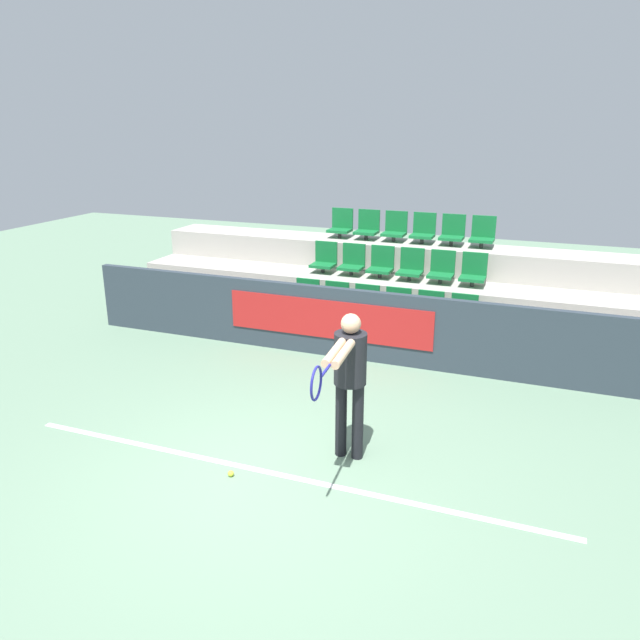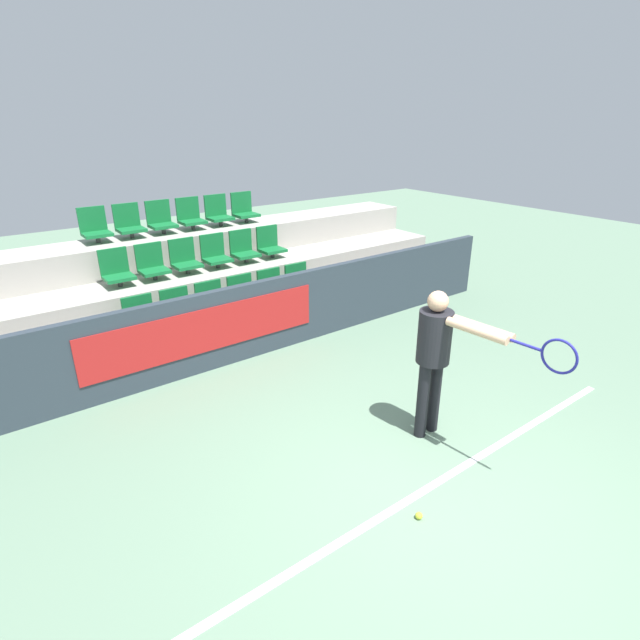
# 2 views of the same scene
# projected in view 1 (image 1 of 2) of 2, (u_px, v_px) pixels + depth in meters

# --- Properties ---
(ground_plane) EXTENTS (30.00, 30.00, 0.00)m
(ground_plane) POSITION_uv_depth(u_px,v_px,m) (269.00, 480.00, 6.67)
(ground_plane) COLOR slate
(court_baseline) EXTENTS (6.32, 0.08, 0.01)m
(court_baseline) POSITION_uv_depth(u_px,v_px,m) (274.00, 473.00, 6.78)
(court_baseline) COLOR white
(court_baseline) RESTS_ON ground
(barrier_wall) EXTENTS (10.07, 0.14, 1.14)m
(barrier_wall) POSITION_uv_depth(u_px,v_px,m) (368.00, 326.00, 9.76)
(barrier_wall) COLOR #2D3842
(barrier_wall) RESTS_ON ground
(bleacher_tier_front) EXTENTS (9.67, 0.90, 0.49)m
(bleacher_tier_front) POSITION_uv_depth(u_px,v_px,m) (378.00, 335.00, 10.33)
(bleacher_tier_front) COLOR #ADA89E
(bleacher_tier_front) RESTS_ON ground
(bleacher_tier_middle) EXTENTS (9.67, 0.90, 0.98)m
(bleacher_tier_middle) POSITION_uv_depth(u_px,v_px,m) (393.00, 307.00, 11.04)
(bleacher_tier_middle) COLOR #ADA89E
(bleacher_tier_middle) RESTS_ON ground
(bleacher_tier_back) EXTENTS (9.67, 0.90, 1.47)m
(bleacher_tier_back) POSITION_uv_depth(u_px,v_px,m) (405.00, 281.00, 11.76)
(bleacher_tier_back) COLOR #ADA89E
(bleacher_tier_back) RESTS_ON ground
(stadium_chair_0) EXTENTS (0.42, 0.38, 0.55)m
(stadium_chair_0) POSITION_uv_depth(u_px,v_px,m) (306.00, 298.00, 10.74)
(stadium_chair_0) COLOR #333333
(stadium_chair_0) RESTS_ON bleacher_tier_front
(stadium_chair_1) EXTENTS (0.42, 0.38, 0.55)m
(stadium_chair_1) POSITION_uv_depth(u_px,v_px,m) (335.00, 301.00, 10.56)
(stadium_chair_1) COLOR #333333
(stadium_chair_1) RESTS_ON bleacher_tier_front
(stadium_chair_2) EXTENTS (0.42, 0.38, 0.55)m
(stadium_chair_2) POSITION_uv_depth(u_px,v_px,m) (365.00, 304.00, 10.37)
(stadium_chair_2) COLOR #333333
(stadium_chair_2) RESTS_ON bleacher_tier_front
(stadium_chair_3) EXTENTS (0.42, 0.38, 0.55)m
(stadium_chair_3) POSITION_uv_depth(u_px,v_px,m) (397.00, 308.00, 10.19)
(stadium_chair_3) COLOR #333333
(stadium_chair_3) RESTS_ON bleacher_tier_front
(stadium_chair_4) EXTENTS (0.42, 0.38, 0.55)m
(stadium_chair_4) POSITION_uv_depth(u_px,v_px,m) (429.00, 311.00, 10.01)
(stadium_chair_4) COLOR #333333
(stadium_chair_4) RESTS_ON bleacher_tier_front
(stadium_chair_5) EXTENTS (0.42, 0.38, 0.55)m
(stadium_chair_5) POSITION_uv_depth(u_px,v_px,m) (463.00, 315.00, 9.82)
(stadium_chair_5) COLOR #333333
(stadium_chair_5) RESTS_ON bleacher_tier_front
(stadium_chair_6) EXTENTS (0.42, 0.38, 0.55)m
(stadium_chair_6) POSITION_uv_depth(u_px,v_px,m) (324.00, 260.00, 11.38)
(stadium_chair_6) COLOR #333333
(stadium_chair_6) RESTS_ON bleacher_tier_middle
(stadium_chair_7) EXTENTS (0.42, 0.38, 0.55)m
(stadium_chair_7) POSITION_uv_depth(u_px,v_px,m) (352.00, 262.00, 11.20)
(stadium_chair_7) COLOR #333333
(stadium_chair_7) RESTS_ON bleacher_tier_middle
(stadium_chair_8) EXTENTS (0.42, 0.38, 0.55)m
(stadium_chair_8) POSITION_uv_depth(u_px,v_px,m) (381.00, 264.00, 11.02)
(stadium_chair_8) COLOR #333333
(stadium_chair_8) RESTS_ON bleacher_tier_middle
(stadium_chair_9) EXTENTS (0.42, 0.38, 0.55)m
(stadium_chair_9) POSITION_uv_depth(u_px,v_px,m) (411.00, 267.00, 10.83)
(stadium_chair_9) COLOR #333333
(stadium_chair_9) RESTS_ON bleacher_tier_middle
(stadium_chair_10) EXTENTS (0.42, 0.38, 0.55)m
(stadium_chair_10) POSITION_uv_depth(u_px,v_px,m) (442.00, 269.00, 10.65)
(stadium_chair_10) COLOR #333333
(stadium_chair_10) RESTS_ON bleacher_tier_middle
(stadium_chair_11) EXTENTS (0.42, 0.38, 0.55)m
(stadium_chair_11) POSITION_uv_depth(u_px,v_px,m) (473.00, 272.00, 10.47)
(stadium_chair_11) COLOR #333333
(stadium_chair_11) RESTS_ON bleacher_tier_middle
(stadium_chair_12) EXTENTS (0.42, 0.38, 0.55)m
(stadium_chair_12) POSITION_uv_depth(u_px,v_px,m) (341.00, 225.00, 12.02)
(stadium_chair_12) COLOR #333333
(stadium_chair_12) RESTS_ON bleacher_tier_back
(stadium_chair_13) EXTENTS (0.42, 0.38, 0.55)m
(stadium_chair_13) POSITION_uv_depth(u_px,v_px,m) (367.00, 227.00, 11.84)
(stadium_chair_13) COLOR #333333
(stadium_chair_13) RESTS_ON bleacher_tier_back
(stadium_chair_14) EXTENTS (0.42, 0.38, 0.55)m
(stadium_chair_14) POSITION_uv_depth(u_px,v_px,m) (395.00, 229.00, 11.66)
(stadium_chair_14) COLOR #333333
(stadium_chair_14) RESTS_ON bleacher_tier_back
(stadium_chair_15) EXTENTS (0.42, 0.38, 0.55)m
(stadium_chair_15) POSITION_uv_depth(u_px,v_px,m) (423.00, 231.00, 11.47)
(stadium_chair_15) COLOR #333333
(stadium_chair_15) RESTS_ON bleacher_tier_back
(stadium_chair_16) EXTENTS (0.42, 0.38, 0.55)m
(stadium_chair_16) POSITION_uv_depth(u_px,v_px,m) (452.00, 232.00, 11.29)
(stadium_chair_16) COLOR #333333
(stadium_chair_16) RESTS_ON bleacher_tier_back
(stadium_chair_17) EXTENTS (0.42, 0.38, 0.55)m
(stadium_chair_17) POSITION_uv_depth(u_px,v_px,m) (483.00, 234.00, 11.11)
(stadium_chair_17) COLOR #333333
(stadium_chair_17) RESTS_ON bleacher_tier_back
(tennis_player) EXTENTS (0.36, 1.62, 1.71)m
(tennis_player) POSITION_uv_depth(u_px,v_px,m) (349.00, 371.00, 6.75)
(tennis_player) COLOR black
(tennis_player) RESTS_ON ground
(tennis_ball) EXTENTS (0.07, 0.07, 0.07)m
(tennis_ball) POSITION_uv_depth(u_px,v_px,m) (231.00, 474.00, 6.72)
(tennis_ball) COLOR #CCDB33
(tennis_ball) RESTS_ON ground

